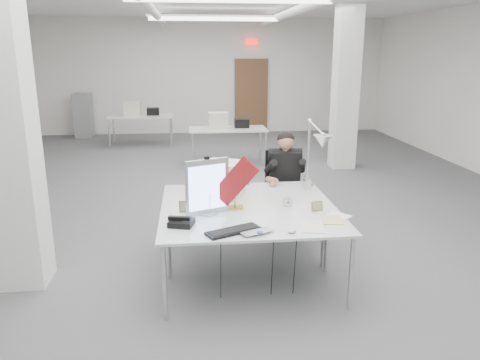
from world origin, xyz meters
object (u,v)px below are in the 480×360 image
object	(u,v)px
office_chair	(284,192)
laptop	(260,234)
desk_main	(254,223)
monitor	(207,187)
beige_monitor	(224,179)
bankers_lamp	(235,193)
architect_lamp	(314,154)
desk_phone	(181,223)
seated_person	(285,166)

from	to	relation	value
office_chair	laptop	size ratio (longest dim) A/B	3.62
desk_main	monitor	xyz separation A→B (m)	(-0.43, 0.28, 0.29)
monitor	beige_monitor	size ratio (longest dim) A/B	1.38
monitor	beige_monitor	distance (m)	0.64
bankers_lamp	architect_lamp	xyz separation A→B (m)	(0.91, 0.35, 0.30)
office_chair	laptop	world-z (taller)	office_chair
laptop	desk_phone	size ratio (longest dim) A/B	1.38
laptop	desk_phone	distance (m)	0.75
monitor	laptop	size ratio (longest dim) A/B	1.85
laptop	architect_lamp	size ratio (longest dim) A/B	0.32
laptop	desk_phone	world-z (taller)	desk_phone
bankers_lamp	seated_person	bearing A→B (deg)	75.12
desk_main	architect_lamp	xyz separation A→B (m)	(0.76, 0.76, 0.48)
desk_main	office_chair	world-z (taller)	office_chair
monitor	desk_phone	xyz separation A→B (m)	(-0.26, -0.31, -0.25)
seated_person	desk_phone	bearing A→B (deg)	-125.02
desk_main	laptop	size ratio (longest dim) A/B	6.03
desk_phone	architect_lamp	xyz separation A→B (m)	(1.45, 0.79, 0.44)
seated_person	beige_monitor	distance (m)	1.07
office_chair	monitor	size ratio (longest dim) A/B	1.95
monitor	bankers_lamp	world-z (taller)	monitor
bankers_lamp	laptop	bearing A→B (deg)	-60.45
seated_person	monitor	bearing A→B (deg)	-124.96
monitor	desk_phone	world-z (taller)	monitor
desk_main	seated_person	world-z (taller)	seated_person
seated_person	laptop	size ratio (longest dim) A/B	2.87
office_chair	desk_phone	world-z (taller)	office_chair
seated_person	architect_lamp	bearing A→B (deg)	-74.72
bankers_lamp	beige_monitor	distance (m)	0.48
monitor	beige_monitor	world-z (taller)	monitor
laptop	beige_monitor	bearing A→B (deg)	75.86
seated_person	monitor	size ratio (longest dim) A/B	1.55
bankers_lamp	beige_monitor	xyz separation A→B (m)	(-0.08, 0.47, 0.02)
monitor	architect_lamp	size ratio (longest dim) A/B	0.59
monitor	architect_lamp	bearing A→B (deg)	0.44
bankers_lamp	beige_monitor	size ratio (longest dim) A/B	0.83
office_chair	laptop	bearing A→B (deg)	-103.08
office_chair	monitor	distance (m)	1.75
desk_main	seated_person	size ratio (longest dim) A/B	2.10
office_chair	architect_lamp	bearing A→B (deg)	-75.36
seated_person	bankers_lamp	xyz separation A→B (m)	(-0.75, -1.14, 0.02)
laptop	bankers_lamp	world-z (taller)	bankers_lamp
seated_person	laptop	world-z (taller)	seated_person
seated_person	beige_monitor	size ratio (longest dim) A/B	2.14
beige_monitor	architect_lamp	xyz separation A→B (m)	(0.99, -0.13, 0.28)
office_chair	seated_person	xyz separation A→B (m)	(0.00, -0.05, 0.36)
office_chair	desk_main	bearing A→B (deg)	-106.54
architect_lamp	office_chair	bearing A→B (deg)	75.75
laptop	architect_lamp	world-z (taller)	architect_lamp
office_chair	architect_lamp	xyz separation A→B (m)	(0.15, -0.84, 0.69)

